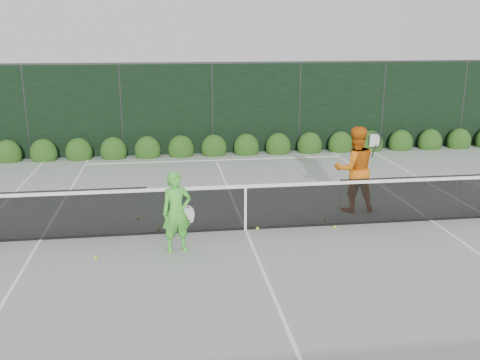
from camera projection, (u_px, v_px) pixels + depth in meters
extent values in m
plane|color=gray|center=(245.00, 230.00, 11.16)|extent=(80.00, 80.00, 0.00)
cube|color=black|center=(34.00, 216.00, 10.46)|extent=(4.40, 0.01, 1.02)
cube|color=black|center=(245.00, 208.00, 11.03)|extent=(4.00, 0.01, 0.96)
cube|color=black|center=(437.00, 198.00, 11.58)|extent=(4.40, 0.01, 1.02)
cube|color=white|center=(245.00, 186.00, 10.91)|extent=(12.80, 0.03, 0.07)
cube|color=black|center=(245.00, 229.00, 11.15)|extent=(12.80, 0.02, 0.04)
cube|color=white|center=(245.00, 209.00, 11.04)|extent=(0.05, 0.03, 0.91)
imported|color=green|center=(177.00, 212.00, 9.90)|extent=(0.63, 0.49, 1.53)
torus|color=silver|center=(187.00, 215.00, 10.05)|extent=(0.29, 0.15, 0.30)
cylinder|color=black|center=(188.00, 227.00, 10.11)|extent=(0.10, 0.03, 0.30)
imported|color=orange|center=(355.00, 169.00, 12.14)|extent=(0.97, 0.76, 1.96)
torus|color=black|center=(375.00, 140.00, 11.81)|extent=(0.30, 0.12, 0.30)
cylinder|color=black|center=(374.00, 151.00, 11.88)|extent=(0.10, 0.03, 0.30)
cube|color=white|center=(41.00, 240.00, 10.61)|extent=(0.06, 23.77, 0.01)
cube|color=white|center=(431.00, 220.00, 11.71)|extent=(0.06, 23.77, 0.01)
cube|color=white|center=(204.00, 131.00, 22.51)|extent=(11.03, 0.06, 0.01)
cube|color=white|center=(216.00, 160.00, 17.27)|extent=(8.23, 0.06, 0.01)
cube|color=white|center=(245.00, 229.00, 11.16)|extent=(0.06, 12.80, 0.01)
cube|color=black|center=(212.00, 109.00, 17.92)|extent=(32.00, 0.06, 3.00)
cube|color=#262826|center=(212.00, 63.00, 17.52)|extent=(32.00, 0.06, 0.06)
cylinder|color=#262826|center=(26.00, 113.00, 17.12)|extent=(0.08, 0.08, 3.00)
cylinder|color=#262826|center=(121.00, 111.00, 17.52)|extent=(0.08, 0.08, 3.00)
cylinder|color=#262826|center=(212.00, 109.00, 17.92)|extent=(0.08, 0.08, 3.00)
cylinder|color=#262826|center=(300.00, 108.00, 18.32)|extent=(0.08, 0.08, 3.00)
cylinder|color=#262826|center=(383.00, 106.00, 18.72)|extent=(0.08, 0.08, 3.00)
cylinder|color=#262826|center=(463.00, 105.00, 19.12)|extent=(0.08, 0.08, 3.00)
ellipsoid|color=#173B10|center=(8.00, 154.00, 17.04)|extent=(0.86, 0.65, 0.94)
ellipsoid|color=#173B10|center=(44.00, 153.00, 17.19)|extent=(0.86, 0.65, 0.94)
ellipsoid|color=#173B10|center=(79.00, 152.00, 17.34)|extent=(0.86, 0.65, 0.94)
ellipsoid|color=#173B10|center=(114.00, 151.00, 17.48)|extent=(0.86, 0.65, 0.94)
ellipsoid|color=#173B10|center=(148.00, 150.00, 17.63)|extent=(0.86, 0.65, 0.94)
ellipsoid|color=#173B10|center=(181.00, 149.00, 17.78)|extent=(0.86, 0.65, 0.94)
ellipsoid|color=#173B10|center=(214.00, 148.00, 17.92)|extent=(0.86, 0.65, 0.94)
ellipsoid|color=#173B10|center=(246.00, 147.00, 18.07)|extent=(0.86, 0.65, 0.94)
ellipsoid|color=#173B10|center=(278.00, 146.00, 18.22)|extent=(0.86, 0.65, 0.94)
ellipsoid|color=#173B10|center=(309.00, 146.00, 18.36)|extent=(0.86, 0.65, 0.94)
ellipsoid|color=#173B10|center=(340.00, 145.00, 18.51)|extent=(0.86, 0.65, 0.94)
ellipsoid|color=#173B10|center=(371.00, 144.00, 18.66)|extent=(0.86, 0.65, 0.94)
ellipsoid|color=#173B10|center=(401.00, 143.00, 18.80)|extent=(0.86, 0.65, 0.94)
ellipsoid|color=#173B10|center=(430.00, 142.00, 18.95)|extent=(0.86, 0.65, 0.94)
ellipsoid|color=#173B10|center=(459.00, 141.00, 19.10)|extent=(0.86, 0.65, 0.94)
sphere|color=#C6DF31|center=(335.00, 227.00, 11.22)|extent=(0.07, 0.07, 0.07)
sphere|color=#C6DF31|center=(96.00, 258.00, 9.68)|extent=(0.07, 0.07, 0.07)
sphere|color=#C6DF31|center=(138.00, 218.00, 11.76)|extent=(0.07, 0.07, 0.07)
sphere|color=#C6DF31|center=(324.00, 220.00, 11.63)|extent=(0.07, 0.07, 0.07)
sphere|color=#C6DF31|center=(258.00, 228.00, 11.14)|extent=(0.07, 0.07, 0.07)
sphere|color=#C6DF31|center=(158.00, 229.00, 11.09)|extent=(0.07, 0.07, 0.07)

